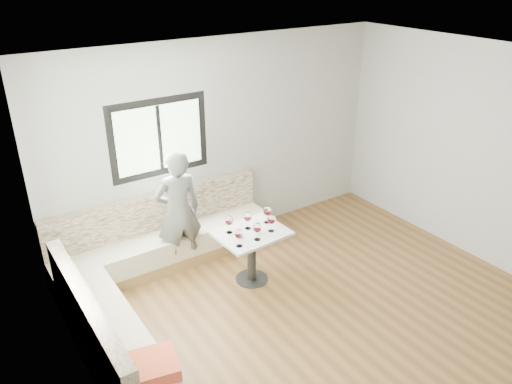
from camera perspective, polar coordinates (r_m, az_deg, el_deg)
room at (r=4.95m, az=9.61°, el=-2.37°), size 5.01×5.01×2.81m
banquette at (r=5.96m, az=-12.64°, el=-9.57°), size 2.90×2.80×0.95m
table at (r=6.09m, az=-0.51°, el=-6.00°), size 0.87×0.69×0.68m
person at (r=6.28m, az=-8.87°, el=-2.25°), size 0.62×0.44×1.61m
olive_ramekin at (r=5.90m, az=-1.96°, el=-5.03°), size 0.09×0.09×0.03m
wine_glass_a at (r=5.66m, az=-1.96°, el=-4.83°), size 0.10×0.10×0.22m
wine_glass_b at (r=5.77m, az=0.14°, el=-4.14°), size 0.10×0.10×0.22m
wine_glass_c at (r=5.95m, az=1.77°, el=-3.18°), size 0.10×0.10×0.22m
wine_glass_d at (r=6.01m, az=-0.95°, el=-2.89°), size 0.10×0.10×0.22m
wine_glass_e at (r=6.14m, az=1.30°, el=-2.22°), size 0.10×0.10×0.22m
wine_glass_f at (r=5.93m, az=-3.08°, el=-3.33°), size 0.10×0.10×0.22m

